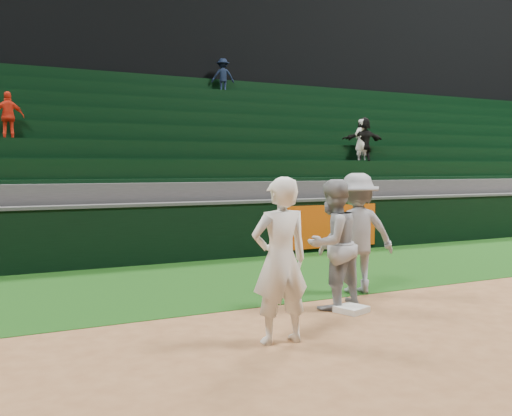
{
  "coord_description": "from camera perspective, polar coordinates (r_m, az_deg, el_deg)",
  "views": [
    {
      "loc": [
        -4.42,
        -6.17,
        1.96
      ],
      "look_at": [
        -0.26,
        2.3,
        1.3
      ],
      "focal_mm": 40.0,
      "sensor_mm": 36.0,
      "label": 1
    }
  ],
  "objects": [
    {
      "name": "ground",
      "position": [
        7.84,
        9.3,
        -10.53
      ],
      "size": [
        70.0,
        70.0,
        0.0
      ],
      "primitive_type": "plane",
      "color": "brown",
      "rests_on": "ground"
    },
    {
      "name": "field_wall",
      "position": [
        12.28,
        -4.78,
        -2.22
      ],
      "size": [
        36.0,
        0.45,
        1.25
      ],
      "color": "black",
      "rests_on": "ground"
    },
    {
      "name": "upper_deck",
      "position": [
        24.37,
        -15.78,
        13.39
      ],
      "size": [
        40.0,
        12.0,
        12.0
      ],
      "primitive_type": "cube",
      "color": "black",
      "rests_on": "ground"
    },
    {
      "name": "first_baseman",
      "position": [
        6.38,
        2.43,
        -5.26
      ],
      "size": [
        0.7,
        0.48,
        1.87
      ],
      "primitive_type": "imported",
      "rotation": [
        0.0,
        0.0,
        3.09
      ],
      "color": "white",
      "rests_on": "ground"
    },
    {
      "name": "baserunner",
      "position": [
        8.01,
        7.66,
        -3.61
      ],
      "size": [
        1.02,
        0.88,
        1.81
      ],
      "primitive_type": "imported",
      "rotation": [
        0.0,
        0.0,
        3.39
      ],
      "color": "#989BA2",
      "rests_on": "ground"
    },
    {
      "name": "foul_grass",
      "position": [
        10.37,
        -0.43,
        -6.87
      ],
      "size": [
        36.0,
        4.2,
        0.01
      ],
      "primitive_type": "cube",
      "color": "#10380E",
      "rests_on": "ground"
    },
    {
      "name": "first_base",
      "position": [
        7.99,
        9.52,
        -9.95
      ],
      "size": [
        0.47,
        0.47,
        0.08
      ],
      "primitive_type": "cube",
      "rotation": [
        0.0,
        0.0,
        0.33
      ],
      "color": "silver",
      "rests_on": "ground"
    },
    {
      "name": "stadium_seating",
      "position": [
        15.78,
        -9.9,
        3.0
      ],
      "size": [
        36.0,
        5.95,
        5.48
      ],
      "color": "#3C3C3F",
      "rests_on": "ground"
    },
    {
      "name": "base_coach",
      "position": [
        9.08,
        10.07,
        -2.47
      ],
      "size": [
        1.36,
        1.02,
        1.88
      ],
      "primitive_type": "imported",
      "rotation": [
        0.0,
        0.0,
        2.85
      ],
      "color": "#92959E",
      "rests_on": "foul_grass"
    }
  ]
}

